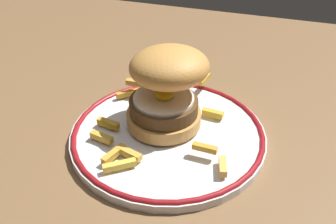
{
  "coord_description": "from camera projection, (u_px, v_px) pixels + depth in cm",
  "views": [
    {
      "loc": [
        11.75,
        -41.83,
        34.19
      ],
      "look_at": [
        -1.22,
        -1.45,
        4.6
      ],
      "focal_mm": 41.02,
      "sensor_mm": 36.0,
      "label": 1
    }
  ],
  "objects": [
    {
      "name": "fries_pile",
      "position": [
        150.0,
        124.0,
        0.53
      ],
      "size": [
        20.02,
        24.57,
        2.84
      ],
      "color": "gold",
      "rests_on": "dinner_plate"
    },
    {
      "name": "ground_plane",
      "position": [
        179.0,
        145.0,
        0.56
      ],
      "size": [
        128.6,
        101.39,
        4.0
      ],
      "primitive_type": "cube",
      "color": "brown"
    },
    {
      "name": "burger",
      "position": [
        167.0,
        85.0,
        0.52
      ],
      "size": [
        15.21,
        15.32,
        11.64
      ],
      "color": "#C88E46",
      "rests_on": "dinner_plate"
    },
    {
      "name": "dinner_plate",
      "position": [
        168.0,
        134.0,
        0.54
      ],
      "size": [
        27.28,
        27.28,
        1.6
      ],
      "color": "silver",
      "rests_on": "ground_plane"
    }
  ]
}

